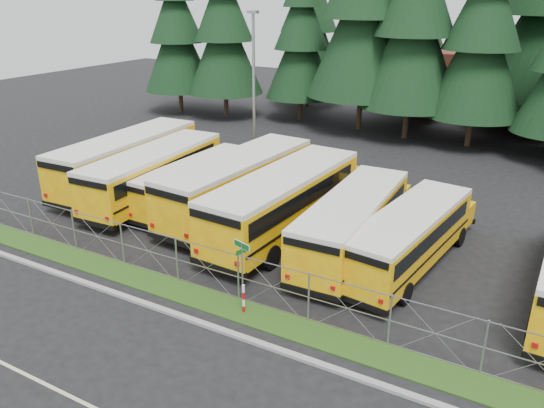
# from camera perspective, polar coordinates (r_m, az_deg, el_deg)

# --- Properties ---
(ground) EXTENTS (120.00, 120.00, 0.00)m
(ground) POSITION_cam_1_polar(r_m,az_deg,el_deg) (21.46, 0.16, -9.67)
(ground) COLOR black
(ground) RESTS_ON ground
(curb) EXTENTS (50.00, 0.25, 0.12)m
(curb) POSITION_cam_1_polar(r_m,az_deg,el_deg) (19.22, -4.45, -13.71)
(curb) COLOR gray
(curb) RESTS_ON ground
(grass_verge) EXTENTS (50.00, 1.40, 0.06)m
(grass_verge) POSITION_cam_1_polar(r_m,az_deg,el_deg) (20.21, -2.22, -11.79)
(grass_verge) COLOR #204012
(grass_verge) RESTS_ON ground
(chainlink_fence) EXTENTS (44.00, 0.10, 2.00)m
(chainlink_fence) POSITION_cam_1_polar(r_m,az_deg,el_deg) (20.20, -1.23, -8.54)
(chainlink_fence) COLOR gray
(chainlink_fence) RESTS_ON ground
(brick_building) EXTENTS (22.00, 10.00, 6.00)m
(brick_building) POSITION_cam_1_polar(r_m,az_deg,el_deg) (56.69, 26.42, 11.29)
(brick_building) COLOR maroon
(brick_building) RESTS_ON ground
(bus_0) EXTENTS (3.37, 12.48, 3.24)m
(bus_0) POSITION_cam_1_polar(r_m,az_deg,el_deg) (33.64, -14.83, 4.53)
(bus_0) COLOR orange
(bus_0) RESTS_ON ground
(bus_1) EXTENTS (3.27, 11.77, 3.06)m
(bus_1) POSITION_cam_1_polar(r_m,az_deg,el_deg) (31.00, -12.06, 3.13)
(bus_1) COLOR orange
(bus_1) RESTS_ON ground
(bus_2) EXTENTS (2.69, 9.98, 2.60)m
(bus_2) POSITION_cam_1_polar(r_m,az_deg,el_deg) (29.79, -7.67, 2.19)
(bus_2) COLOR orange
(bus_2) RESTS_ON ground
(bus_3) EXTENTS (3.85, 12.54, 3.24)m
(bus_3) POSITION_cam_1_polar(r_m,az_deg,el_deg) (28.45, -3.16, 2.09)
(bus_3) COLOR orange
(bus_3) RESTS_ON ground
(bus_4) EXTENTS (3.73, 12.55, 3.25)m
(bus_4) POSITION_cam_1_polar(r_m,az_deg,el_deg) (25.98, 1.78, 0.15)
(bus_4) COLOR orange
(bus_4) RESTS_ON ground
(bus_5) EXTENTS (2.87, 10.99, 2.86)m
(bus_5) POSITION_cam_1_polar(r_m,az_deg,el_deg) (24.37, 8.90, -2.12)
(bus_5) COLOR orange
(bus_5) RESTS_ON ground
(bus_6) EXTENTS (3.77, 10.54, 2.70)m
(bus_6) POSITION_cam_1_polar(r_m,az_deg,el_deg) (23.65, 14.80, -3.59)
(bus_6) COLOR orange
(bus_6) RESTS_ON ground
(street_sign) EXTENTS (0.81, 0.53, 2.81)m
(street_sign) POSITION_cam_1_polar(r_m,az_deg,el_deg) (19.59, -3.23, -6.16)
(street_sign) COLOR gray
(street_sign) RESTS_ON ground
(striped_bollard) EXTENTS (0.11, 0.11, 1.20)m
(striped_bollard) POSITION_cam_1_polar(r_m,az_deg,el_deg) (20.04, -3.08, -10.18)
(striped_bollard) COLOR #B20C0C
(striped_bollard) RESTS_ON ground
(light_standard) EXTENTS (0.70, 0.35, 10.14)m
(light_standard) POSITION_cam_1_polar(r_m,az_deg,el_deg) (36.15, -1.97, 12.72)
(light_standard) COLOR gray
(light_standard) RESTS_ON ground
(conifer_0) EXTENTS (6.72, 6.72, 14.87)m
(conifer_0) POSITION_cam_1_polar(r_m,az_deg,el_deg) (54.06, -10.21, 17.50)
(conifer_0) COLOR black
(conifer_0) RESTS_ON ground
(conifer_1) EXTENTS (7.06, 7.06, 15.61)m
(conifer_1) POSITION_cam_1_polar(r_m,az_deg,el_deg) (51.19, -5.20, 17.92)
(conifer_1) COLOR black
(conifer_1) RESTS_ON ground
(conifer_2) EXTENTS (6.43, 6.43, 14.23)m
(conifer_2) POSITION_cam_1_polar(r_m,az_deg,el_deg) (49.89, 3.19, 17.08)
(conifer_2) COLOR black
(conifer_2) RESTS_ON ground
(conifer_3) EXTENTS (9.24, 9.24, 20.43)m
(conifer_3) POSITION_cam_1_polar(r_m,az_deg,el_deg) (46.21, 10.08, 20.28)
(conifer_3) COLOR black
(conifer_3) RESTS_ON ground
(conifer_4) EXTENTS (8.07, 8.07, 17.85)m
(conifer_4) POSITION_cam_1_polar(r_m,az_deg,el_deg) (44.21, 15.11, 18.16)
(conifer_4) COLOR black
(conifer_4) RESTS_ON ground
(conifer_5) EXTENTS (7.30, 7.30, 16.14)m
(conifer_5) POSITION_cam_1_polar(r_m,az_deg,el_deg) (43.23, 21.65, 16.21)
(conifer_5) COLOR black
(conifer_5) RESTS_ON ground
(conifer_10) EXTENTS (7.52, 7.52, 16.64)m
(conifer_10) POSITION_cam_1_polar(r_m,az_deg,el_deg) (56.43, 4.01, 18.84)
(conifer_10) COLOR black
(conifer_10) RESTS_ON ground
(conifer_11) EXTENTS (6.82, 6.82, 15.08)m
(conifer_11) POSITION_cam_1_polar(r_m,az_deg,el_deg) (50.81, 14.99, 16.99)
(conifer_11) COLOR black
(conifer_11) RESTS_ON ground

